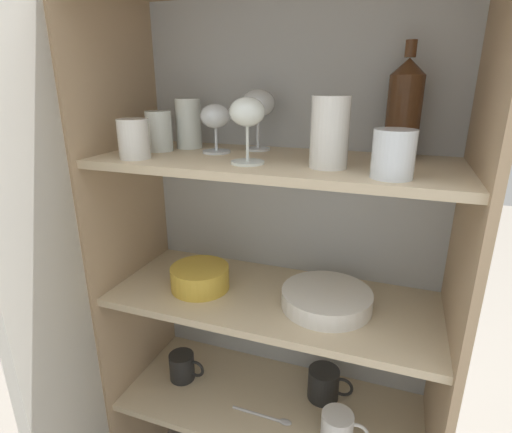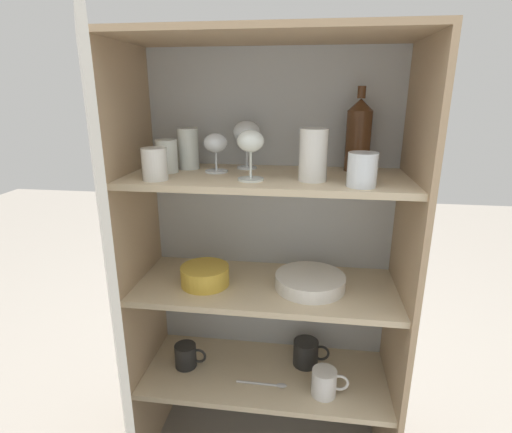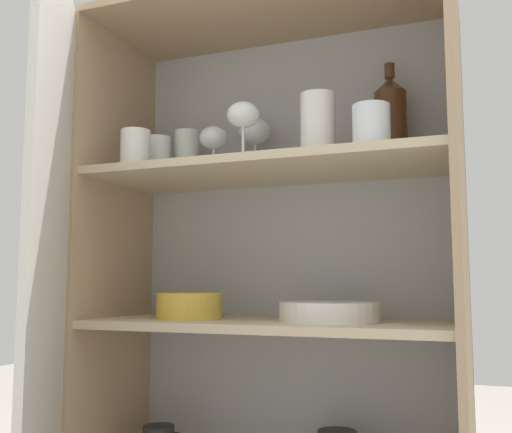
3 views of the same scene
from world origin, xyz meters
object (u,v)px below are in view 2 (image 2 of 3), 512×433
(plate_stack_white, at_px, (310,281))
(mixing_bowl_large, at_px, (205,275))
(coffee_mug_primary, at_px, (325,382))
(wine_bottle, at_px, (358,135))

(plate_stack_white, relative_size, mixing_bowl_large, 1.42)
(plate_stack_white, relative_size, coffee_mug_primary, 1.86)
(mixing_bowl_large, relative_size, coffee_mug_primary, 1.31)
(wine_bottle, distance_m, mixing_bowl_large, 0.68)
(wine_bottle, height_order, plate_stack_white, wine_bottle)
(plate_stack_white, bearing_deg, wine_bottle, 41.80)
(coffee_mug_primary, bearing_deg, mixing_bowl_large, 172.36)
(plate_stack_white, xyz_separation_m, mixing_bowl_large, (-0.35, -0.02, 0.01))
(coffee_mug_primary, bearing_deg, plate_stack_white, 128.93)
(wine_bottle, height_order, coffee_mug_primary, wine_bottle)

